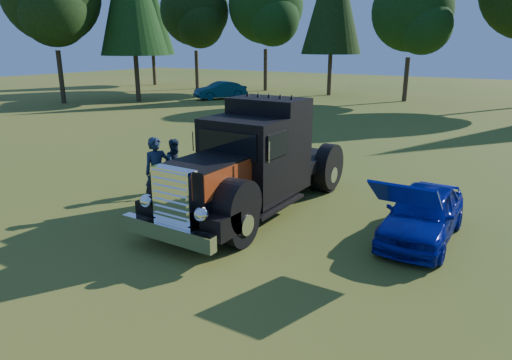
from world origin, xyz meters
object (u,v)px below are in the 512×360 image
object	(u,v)px
spectator_near	(157,172)
spectator_far	(176,165)
hotrod_coupe	(423,213)
distant_teal_car	(220,90)
diamond_t_truck	(252,166)

from	to	relation	value
spectator_near	spectator_far	bearing A→B (deg)	45.49
spectator_far	hotrod_coupe	bearing A→B (deg)	-71.57
spectator_near	distant_teal_car	bearing A→B (deg)	58.73
spectator_near	spectator_far	size ratio (longest dim) A/B	1.19
spectator_far	distant_teal_car	world-z (taller)	spectator_far
diamond_t_truck	spectator_near	distance (m)	2.69
spectator_near	distant_teal_car	size ratio (longest dim) A/B	0.46
hotrod_coupe	spectator_far	world-z (taller)	hotrod_coupe
spectator_near	distant_teal_car	distance (m)	26.31
diamond_t_truck	distant_teal_car	distance (m)	26.90
hotrod_coupe	spectator_far	bearing A→B (deg)	-177.42
hotrod_coupe	spectator_near	world-z (taller)	spectator_near
distant_teal_car	spectator_near	bearing A→B (deg)	-28.53
spectator_far	distant_teal_car	distance (m)	24.99
hotrod_coupe	spectator_near	size ratio (longest dim) A/B	2.04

